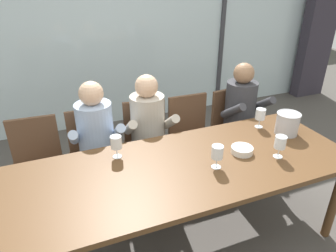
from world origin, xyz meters
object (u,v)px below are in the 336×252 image
at_px(chair_near_window_right, 233,123).
at_px(person_beige_jumper, 150,130).
at_px(ice_bucket_primary, 287,123).
at_px(dining_table, 186,173).
at_px(chair_center, 147,139).
at_px(tasting_bowl, 242,150).
at_px(wine_glass_near_bucket, 116,143).
at_px(chair_left_of_center, 93,149).
at_px(wine_glass_by_left_taster, 280,143).
at_px(wine_glass_center_pour, 217,153).
at_px(chair_near_curtain, 37,160).
at_px(chair_right_of_center, 191,132).
at_px(person_charcoal_jacket, 244,113).
at_px(person_pale_blue_shirt, 97,140).
at_px(wine_glass_by_right_taster, 260,115).

height_order(chair_near_window_right, person_beige_jumper, person_beige_jumper).
xyz_separation_m(chair_near_window_right, ice_bucket_primary, (0.01, -0.77, 0.35)).
bearing_deg(dining_table, chair_center, 90.58).
distance_m(tasting_bowl, wine_glass_near_bucket, 0.96).
bearing_deg(person_beige_jumper, dining_table, -84.16).
bearing_deg(ice_bucket_primary, chair_left_of_center, 153.00).
xyz_separation_m(person_beige_jumper, wine_glass_by_left_taster, (0.71, -0.91, 0.20)).
distance_m(chair_near_window_right, wine_glass_near_bucket, 1.58).
distance_m(ice_bucket_primary, wine_glass_center_pour, 0.84).
relative_size(chair_near_curtain, chair_left_of_center, 1.00).
bearing_deg(chair_near_window_right, chair_right_of_center, 173.67).
bearing_deg(dining_table, person_charcoal_jacket, 36.21).
height_order(tasting_bowl, wine_glass_center_pour, wine_glass_center_pour).
height_order(person_charcoal_jacket, wine_glass_near_bucket, person_charcoal_jacket).
xyz_separation_m(dining_table, wine_glass_by_left_taster, (0.69, -0.16, 0.19)).
relative_size(person_pale_blue_shirt, person_charcoal_jacket, 1.00).
relative_size(chair_center, person_pale_blue_shirt, 0.73).
bearing_deg(person_beige_jumper, chair_right_of_center, 18.76).
distance_m(person_beige_jumper, wine_glass_by_left_taster, 1.17).
height_order(wine_glass_by_left_taster, wine_glass_center_pour, same).
height_order(chair_right_of_center, ice_bucket_primary, ice_bucket_primary).
bearing_deg(wine_glass_by_right_taster, person_beige_jumper, 153.19).
bearing_deg(tasting_bowl, person_beige_jumper, 122.76).
distance_m(chair_near_curtain, wine_glass_center_pour, 1.62).
relative_size(chair_near_curtain, ice_bucket_primary, 4.47).
bearing_deg(tasting_bowl, wine_glass_center_pour, -161.18).
bearing_deg(chair_right_of_center, person_pale_blue_shirt, -171.59).
bearing_deg(wine_glass_by_left_taster, dining_table, 166.91).
xyz_separation_m(chair_near_curtain, chair_near_window_right, (2.02, -0.02, 0.00)).
height_order(ice_bucket_primary, tasting_bowl, ice_bucket_primary).
relative_size(chair_left_of_center, tasting_bowl, 5.32).
xyz_separation_m(dining_table, chair_left_of_center, (-0.54, 0.90, -0.18)).
relative_size(person_charcoal_jacket, wine_glass_by_left_taster, 6.93).
bearing_deg(dining_table, chair_left_of_center, 121.01).
bearing_deg(wine_glass_by_left_taster, person_pale_blue_shirt, 142.85).
height_order(dining_table, tasting_bowl, tasting_bowl).
relative_size(chair_center, ice_bucket_primary, 4.47).
bearing_deg(chair_center, chair_left_of_center, -171.37).
bearing_deg(wine_glass_near_bucket, ice_bucket_primary, -7.14).
height_order(chair_right_of_center, wine_glass_by_right_taster, wine_glass_by_right_taster).
relative_size(chair_right_of_center, wine_glass_by_left_taster, 5.09).
bearing_deg(person_beige_jumper, wine_glass_near_bucket, -128.09).
relative_size(person_charcoal_jacket, ice_bucket_primary, 6.08).
height_order(chair_right_of_center, person_pale_blue_shirt, person_pale_blue_shirt).
distance_m(chair_near_curtain, wine_glass_by_right_taster, 2.02).
bearing_deg(person_pale_blue_shirt, chair_near_curtain, 167.57).
bearing_deg(wine_glass_by_left_taster, chair_near_window_right, 73.91).
relative_size(dining_table, wine_glass_by_right_taster, 14.48).
height_order(chair_right_of_center, person_charcoal_jacket, person_charcoal_jacket).
xyz_separation_m(chair_near_window_right, wine_glass_near_bucket, (-1.42, -0.59, 0.38)).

